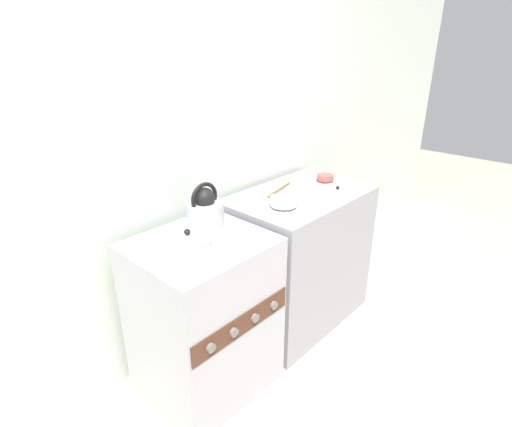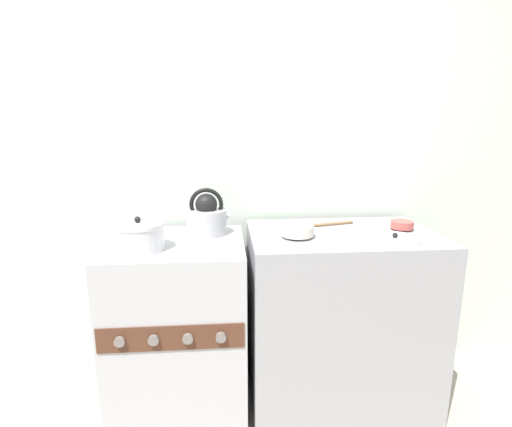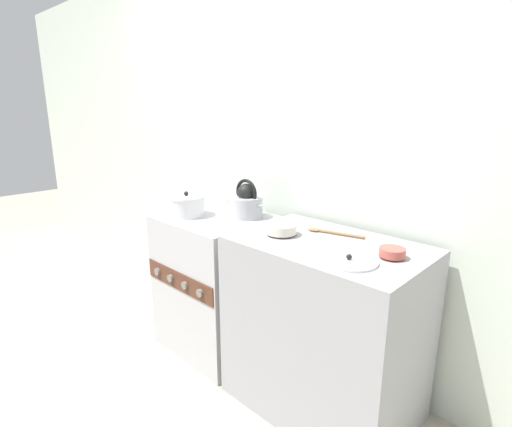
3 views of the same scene
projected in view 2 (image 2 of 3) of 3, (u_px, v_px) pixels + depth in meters
name	position (u px, v px, depth m)	size (l,w,h in m)	color
wall_back	(180.00, 151.00, 2.11)	(7.00, 0.06, 2.50)	silver
stove	(179.00, 327.00, 1.94)	(0.63, 0.58, 0.86)	#B2B2B7
counter	(339.00, 317.00, 2.01)	(0.89, 0.58, 0.88)	#99999E
kettle	(207.00, 217.00, 1.95)	(0.24, 0.19, 0.23)	#B2B2B7
cooking_pot	(139.00, 236.00, 1.72)	(0.22, 0.22, 0.15)	silver
enamel_bowl	(297.00, 231.00, 1.82)	(0.15, 0.15, 0.06)	beige
small_ceramic_bowl	(402.00, 225.00, 1.95)	(0.11, 0.11, 0.04)	#B75147
loose_pot_lid	(395.00, 239.00, 1.79)	(0.24, 0.24, 0.03)	silver
wooden_spoon	(322.00, 225.00, 2.02)	(0.29, 0.10, 0.02)	olive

